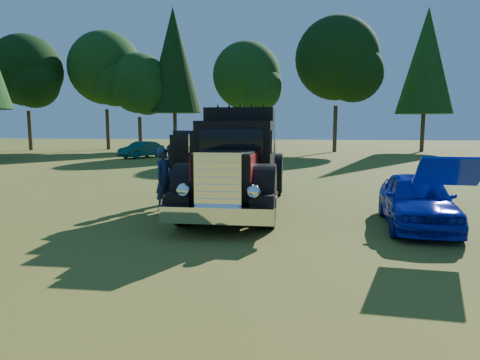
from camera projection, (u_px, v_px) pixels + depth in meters
name	position (u px, v px, depth m)	size (l,w,h in m)	color
ground	(277.00, 234.00, 9.84)	(120.00, 120.00, 0.00)	#345418
treeline	(254.00, 64.00, 36.33)	(72.10, 24.04, 13.84)	#2D2116
diamond_t_truck	(237.00, 167.00, 12.42)	(3.30, 7.16, 3.00)	black
hotrod_coupe	(417.00, 200.00, 10.48)	(1.90, 4.22, 1.89)	#0733AD
spectator_near	(164.00, 179.00, 12.52)	(0.67, 0.44, 1.84)	#1E2147
spectator_far	(174.00, 174.00, 13.44)	(0.91, 0.71, 1.88)	#20284A
distant_teal_car	(141.00, 150.00, 32.06)	(1.28, 3.68, 1.21)	#0A313D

